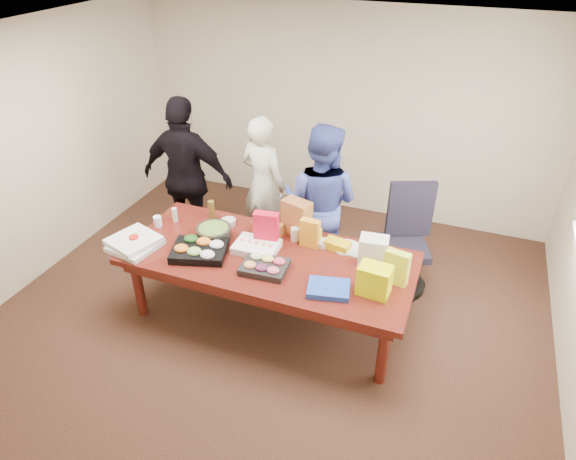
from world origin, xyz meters
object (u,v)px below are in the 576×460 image
at_px(sheet_cake, 257,247).
at_px(person_right, 320,203).
at_px(person_center, 264,184).
at_px(salad_bowl, 214,233).
at_px(conference_table, 269,286).
at_px(office_chair, 403,244).

bearing_deg(sheet_cake, person_right, 64.77).
xyz_separation_m(person_center, person_right, (0.80, -0.30, 0.06)).
bearing_deg(sheet_cake, salad_bowl, 172.67).
bearing_deg(sheet_cake, conference_table, -20.87).
distance_m(conference_table, person_center, 1.41).
bearing_deg(person_right, sheet_cake, 69.75).
height_order(office_chair, person_center, person_center).
bearing_deg(salad_bowl, person_center, 86.17).
bearing_deg(salad_bowl, sheet_cake, -5.79).
bearing_deg(person_right, conference_table, 79.44).
bearing_deg(sheet_cake, office_chair, 32.50).
distance_m(sheet_cake, salad_bowl, 0.50).
bearing_deg(office_chair, person_center, 149.14).
xyz_separation_m(person_center, sheet_cake, (0.42, -1.15, -0.05)).
xyz_separation_m(conference_table, salad_bowl, (-0.65, 0.10, 0.43)).
bearing_deg(salad_bowl, conference_table, -9.03).
distance_m(conference_table, person_right, 1.07).
relative_size(sheet_cake, salad_bowl, 1.19).
xyz_separation_m(person_center, salad_bowl, (-0.07, -1.10, -0.03)).
relative_size(person_center, salad_bowl, 4.69).
height_order(conference_table, sheet_cake, sheet_cake).
height_order(sheet_cake, salad_bowl, salad_bowl).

